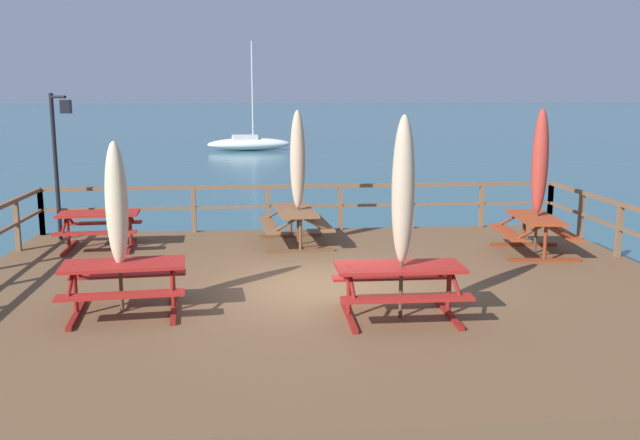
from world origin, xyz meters
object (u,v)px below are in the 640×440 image
object	(u,v)px
picnic_table_front_right	(124,277)
patio_umbrella_tall_front	(298,160)
patio_umbrella_tall_mid_right	(117,205)
picnic_table_mid_right	(535,227)
lamp_post_hooked	(59,144)
picnic_table_back_right	(399,280)
picnic_table_back_left	(99,223)
sailboat_distant	(249,143)
picnic_table_mid_centre	(295,219)
patio_umbrella_short_mid	(540,162)
patio_umbrella_short_back	(403,191)

from	to	relation	value
picnic_table_front_right	patio_umbrella_tall_front	size ratio (longest dim) A/B	0.65
patio_umbrella_tall_front	patio_umbrella_tall_mid_right	size ratio (longest dim) A/B	1.13
picnic_table_mid_right	picnic_table_front_right	size ratio (longest dim) A/B	1.00
patio_umbrella_tall_front	lamp_post_hooked	world-z (taller)	lamp_post_hooked
picnic_table_back_right	picnic_table_mid_right	distance (m)	5.13
picnic_table_back_left	lamp_post_hooked	world-z (taller)	lamp_post_hooked
picnic_table_back_left	sailboat_distant	size ratio (longest dim) A/B	0.22
picnic_table_mid_centre	lamp_post_hooked	xyz separation A→B (m)	(-5.02, 0.84, 1.55)
picnic_table_back_right	picnic_table_front_right	size ratio (longest dim) A/B	0.98
patio_umbrella_tall_mid_right	picnic_table_front_right	bearing A→B (deg)	-46.69
picnic_table_back_left	lamp_post_hooked	xyz separation A→B (m)	(-0.94, 0.86, 1.56)
patio_umbrella_short_mid	sailboat_distant	size ratio (longest dim) A/B	0.38
picnic_table_mid_right	picnic_table_back_left	xyz separation A→B (m)	(-8.85, 1.26, -0.00)
lamp_post_hooked	patio_umbrella_tall_front	bearing A→B (deg)	-10.10
picnic_table_back_left	patio_umbrella_short_back	bearing A→B (deg)	-43.30
picnic_table_front_right	picnic_table_back_left	bearing A→B (deg)	106.69
picnic_table_back_left	lamp_post_hooked	size ratio (longest dim) A/B	0.53
patio_umbrella_tall_mid_right	lamp_post_hooked	xyz separation A→B (m)	(-2.20, 5.25, 0.50)
picnic_table_back_right	sailboat_distant	xyz separation A→B (m)	(-2.61, 40.79, -0.93)
picnic_table_front_right	patio_umbrella_short_back	world-z (taller)	patio_umbrella_short_back
picnic_table_mid_right	picnic_table_front_right	distance (m)	8.17
picnic_table_back_right	sailboat_distant	distance (m)	40.89
patio_umbrella_short_mid	picnic_table_mid_right	bearing A→B (deg)	171.75
picnic_table_back_left	patio_umbrella_tall_front	bearing A→B (deg)	-0.60
picnic_table_back_right	lamp_post_hooked	xyz separation A→B (m)	(-6.25, 5.83, 1.56)
patio_umbrella_short_mid	patio_umbrella_tall_mid_right	world-z (taller)	patio_umbrella_short_mid
picnic_table_mid_right	patio_umbrella_tall_mid_right	xyz separation A→B (m)	(-7.58, -3.13, 1.06)
picnic_table_mid_right	sailboat_distant	xyz separation A→B (m)	(-6.14, 37.09, -0.92)
picnic_table_front_right	patio_umbrella_tall_front	bearing A→B (deg)	57.51
lamp_post_hooked	sailboat_distant	distance (m)	35.24
picnic_table_front_right	sailboat_distant	xyz separation A→B (m)	(1.37, 40.28, -0.92)
patio_umbrella_tall_front	patio_umbrella_tall_mid_right	world-z (taller)	patio_umbrella_tall_front
picnic_table_back_left	patio_umbrella_short_back	world-z (taller)	patio_umbrella_short_back
picnic_table_back_right	picnic_table_front_right	xyz separation A→B (m)	(-3.98, 0.51, -0.00)
picnic_table_back_right	lamp_post_hooked	size ratio (longest dim) A/B	0.57
patio_umbrella_tall_mid_right	patio_umbrella_tall_front	bearing A→B (deg)	56.49
picnic_table_mid_centre	patio_umbrella_short_back	bearing A→B (deg)	-76.21
patio_umbrella_short_back	picnic_table_back_right	bearing A→B (deg)	104.91
picnic_table_back_right	patio_umbrella_tall_front	world-z (taller)	patio_umbrella_tall_front
picnic_table_back_right	patio_umbrella_short_back	bearing A→B (deg)	-75.09
patio_umbrella_short_mid	sailboat_distant	bearing A→B (deg)	99.45
patio_umbrella_short_mid	patio_umbrella_tall_mid_right	distance (m)	8.23
sailboat_distant	patio_umbrella_tall_mid_right	bearing A→B (deg)	-92.04
picnic_table_mid_right	lamp_post_hooked	distance (m)	10.13
picnic_table_back_right	picnic_table_mid_centre	xyz separation A→B (m)	(-1.22, 4.99, 0.00)
picnic_table_back_left	patio_umbrella_tall_mid_right	distance (m)	4.69
picnic_table_front_right	patio_umbrella_tall_front	distance (m)	5.38
patio_umbrella_tall_mid_right	lamp_post_hooked	distance (m)	5.71
picnic_table_back_right	patio_umbrella_tall_mid_right	size ratio (longest dim) A/B	0.72
picnic_table_front_right	patio_umbrella_short_back	size ratio (longest dim) A/B	0.64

